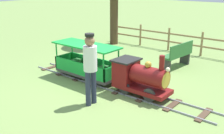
# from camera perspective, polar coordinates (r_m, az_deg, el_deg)

# --- Properties ---
(ground_plane) EXTENTS (60.00, 60.00, 0.00)m
(ground_plane) POSITION_cam_1_polar(r_m,az_deg,el_deg) (7.16, -1.38, -3.83)
(ground_plane) COLOR #75934C
(track) EXTENTS (0.70, 5.70, 0.04)m
(track) POSITION_cam_1_polar(r_m,az_deg,el_deg) (7.03, -0.16, -4.09)
(track) COLOR gray
(track) RESTS_ON ground_plane
(locomotive) EXTENTS (0.66, 1.45, 1.07)m
(locomotive) POSITION_cam_1_polar(r_m,az_deg,el_deg) (6.39, 5.85, -2.04)
(locomotive) COLOR maroon
(locomotive) RESTS_ON ground_plane
(passenger_car) EXTENTS (0.76, 2.00, 0.97)m
(passenger_car) POSITION_cam_1_polar(r_m,az_deg,el_deg) (7.46, -5.50, 0.49)
(passenger_car) COLOR #3F3F3F
(passenger_car) RESTS_ON ground_plane
(conductor_person) EXTENTS (0.30, 0.30, 1.62)m
(conductor_person) POSITION_cam_1_polar(r_m,az_deg,el_deg) (5.76, -4.69, 0.69)
(conductor_person) COLOR #282D47
(conductor_person) RESTS_ON ground_plane
(park_bench) EXTENTS (1.33, 0.52, 0.82)m
(park_bench) POSITION_cam_1_polar(r_m,az_deg,el_deg) (8.66, 13.89, 2.46)
(park_bench) COLOR #2D6B33
(park_bench) RESTS_ON ground_plane
(fence_section) EXTENTS (0.08, 6.78, 0.90)m
(fence_section) POSITION_cam_1_polar(r_m,az_deg,el_deg) (10.53, 15.33, 5.47)
(fence_section) COLOR #93754C
(fence_section) RESTS_ON ground_plane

